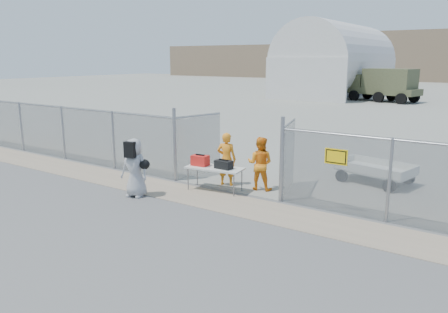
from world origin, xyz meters
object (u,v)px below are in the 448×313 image
Objects in this scene: visitor at (135,168)px; utility_trailer at (375,172)px; folding_table at (215,179)px; security_worker_right at (260,164)px; security_worker_left at (226,159)px.

utility_trailer is at bearing 32.18° from visitor.
security_worker_right reaches higher than folding_table.
folding_table is 0.88m from security_worker_left.
folding_table is 1.05× the size of security_worker_right.
security_worker_left is 1.03× the size of security_worker_right.
visitor is 0.58× the size of utility_trailer.
utility_trailer is at bearing 35.18° from folding_table.
security_worker_left reaches higher than security_worker_right.
visitor reaches higher than folding_table.
folding_table is at bearing 26.00° from security_worker_right.
visitor reaches higher than security_worker_right.
utility_trailer is (4.00, 2.99, -0.51)m from security_worker_left.
folding_table is at bearing 34.82° from visitor.
folding_table is at bearing 77.68° from security_worker_left.
utility_trailer is (3.96, 3.71, -0.01)m from folding_table.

